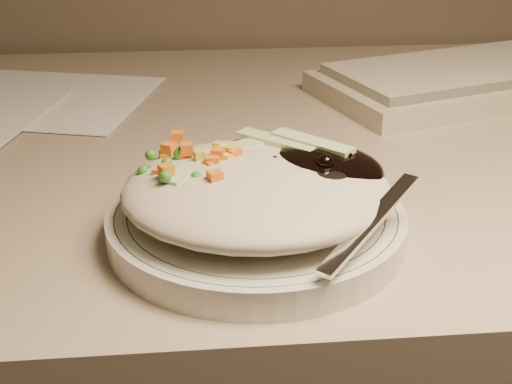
{
  "coord_description": "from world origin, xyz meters",
  "views": [
    {
      "loc": [
        -0.12,
        0.7,
        0.99
      ],
      "look_at": [
        -0.08,
        1.16,
        0.78
      ],
      "focal_mm": 50.0,
      "sensor_mm": 36.0,
      "label": 1
    }
  ],
  "objects": [
    {
      "name": "keyboard",
      "position": [
        0.27,
        1.51,
        0.76
      ],
      "size": [
        0.52,
        0.32,
        0.03
      ],
      "rotation": [
        0.0,
        0.0,
        0.32
      ],
      "color": "#B5AF95",
      "rests_on": "desk"
    },
    {
      "name": "meal",
      "position": [
        -0.07,
        1.16,
        0.78
      ],
      "size": [
        0.21,
        0.19,
        0.05
      ],
      "color": "#BDB599",
      "rests_on": "plate"
    },
    {
      "name": "plate_rim",
      "position": [
        -0.08,
        1.16,
        0.76
      ],
      "size": [
        0.21,
        0.21,
        0.0
      ],
      "color": "#144723",
      "rests_on": "plate"
    },
    {
      "name": "plate",
      "position": [
        -0.08,
        1.16,
        0.75
      ],
      "size": [
        0.22,
        0.22,
        0.02
      ],
      "primitive_type": "cylinder",
      "color": "silver",
      "rests_on": "desk"
    },
    {
      "name": "desk",
      "position": [
        0.0,
        1.38,
        0.54
      ],
      "size": [
        1.4,
        0.7,
        0.74
      ],
      "color": "gray",
      "rests_on": "ground"
    }
  ]
}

